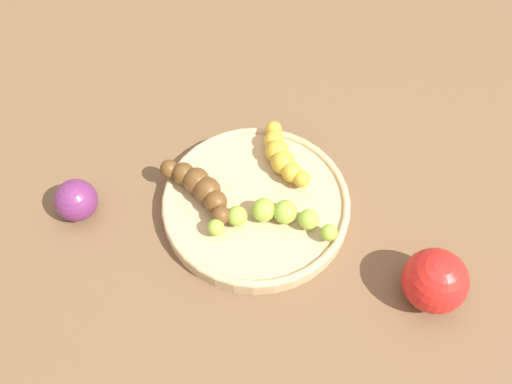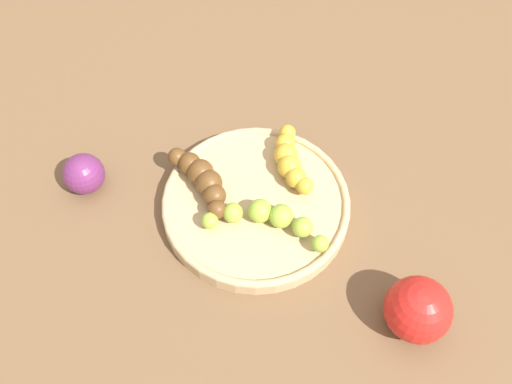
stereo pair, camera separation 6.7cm
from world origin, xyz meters
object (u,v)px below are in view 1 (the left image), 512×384
banana_spotted (282,156)px  plum_purple (76,200)px  fruit_bowl (256,204)px  banana_green (273,217)px  apple_red (435,281)px  banana_overripe (200,187)px

banana_spotted → plum_purple: size_ratio=2.10×
fruit_bowl → banana_green: 0.04m
banana_spotted → apple_red: size_ratio=1.52×
fruit_bowl → banana_green: bearing=-79.3°
fruit_bowl → banana_overripe: banana_overripe is taller
fruit_bowl → banana_spotted: 0.07m
banana_spotted → plum_purple: (-0.26, 0.03, -0.01)m
banana_green → banana_overripe: (-0.07, 0.07, 0.00)m
fruit_bowl → plum_purple: 0.22m
fruit_bowl → plum_purple: bearing=159.7°
fruit_bowl → banana_spotted: size_ratio=2.11×
banana_overripe → apple_red: apple_red is taller
banana_green → banana_spotted: banana_spotted is taller
banana_green → plum_purple: 0.24m
banana_overripe → plum_purple: size_ratio=2.10×
banana_green → banana_spotted: (0.04, 0.08, 0.00)m
banana_spotted → plum_purple: plum_purple is taller
fruit_bowl → banana_spotted: bearing=38.6°
banana_green → banana_spotted: size_ratio=1.27×
fruit_bowl → banana_overripe: 0.07m
banana_green → banana_spotted: bearing=-5.4°
banana_overripe → apple_red: bearing=-69.8°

